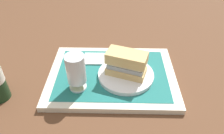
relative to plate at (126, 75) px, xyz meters
The scene contains 7 objects.
ground_plane 0.06m from the plate, 16.62° to the right, with size 3.00×3.00×0.00m, color brown.
tray 0.05m from the plate, 16.62° to the right, with size 0.44×0.32×0.02m, color beige.
placemat 0.05m from the plate, 16.62° to the right, with size 0.38×0.27×0.00m, color #1E6B66.
plate is the anchor object (origin of this frame).
sandwich 0.05m from the plate, 18.38° to the right, with size 0.14×0.10×0.08m.
beer_glass 0.18m from the plate, 20.23° to the left, with size 0.06×0.06×0.12m.
napkin_folded 0.15m from the plate, 40.53° to the right, with size 0.09×0.07×0.01m, color white.
Camera 1 is at (-0.01, 0.58, 0.52)m, focal length 34.78 mm.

